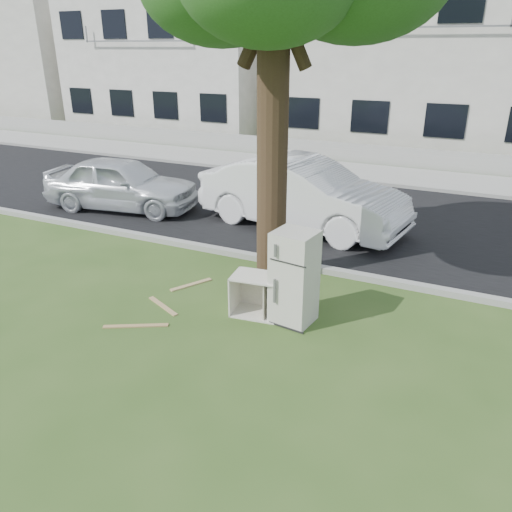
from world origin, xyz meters
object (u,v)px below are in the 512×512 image
at_px(fridge, 294,278).
at_px(car_left, 122,183).
at_px(car_center, 302,194).
at_px(cabinet, 259,295).

relative_size(fridge, car_left, 0.37).
bearing_deg(car_center, car_left, 106.78).
height_order(car_center, car_left, car_center).
relative_size(car_center, car_left, 1.23).
height_order(fridge, cabinet, fridge).
height_order(fridge, car_left, fridge).
bearing_deg(car_center, cabinet, -159.28).
distance_m(fridge, car_center, 4.56).
bearing_deg(car_left, fridge, -129.01).
distance_m(car_center, car_left, 4.95).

